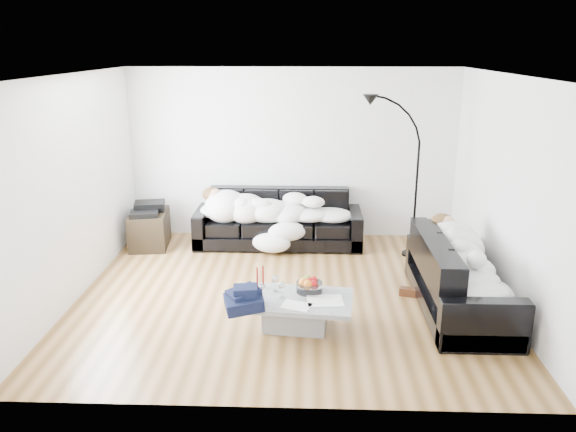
{
  "coord_description": "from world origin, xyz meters",
  "views": [
    {
      "loc": [
        0.24,
        -6.27,
        2.91
      ],
      "look_at": [
        0.0,
        0.3,
        0.9
      ],
      "focal_mm": 35.0,
      "sensor_mm": 36.0,
      "label": 1
    }
  ],
  "objects_px": {
    "candle_right": "(263,277)",
    "stereo": "(148,208)",
    "sofa_right": "(460,275)",
    "candle_left": "(257,278)",
    "fruit_bowl": "(309,284)",
    "coffee_table": "(295,313)",
    "shoes": "(417,290)",
    "sleeper_back": "(278,205)",
    "wine_glass_b": "(262,291)",
    "wine_glass_a": "(275,284)",
    "floor_lamp": "(416,187)",
    "sofa_back": "(278,219)",
    "av_cabinet": "(150,229)",
    "wine_glass_c": "(282,290)",
    "sleeper_right": "(462,257)"
  },
  "relations": [
    {
      "from": "candle_right",
      "to": "stereo",
      "type": "bearing_deg",
      "value": 130.27
    },
    {
      "from": "sleeper_right",
      "to": "candle_left",
      "type": "height_order",
      "value": "sleeper_right"
    },
    {
      "from": "wine_glass_a",
      "to": "floor_lamp",
      "type": "xyz_separation_m",
      "value": [
        1.86,
        2.1,
        0.56
      ]
    },
    {
      "from": "sleeper_back",
      "to": "candle_right",
      "type": "height_order",
      "value": "sleeper_back"
    },
    {
      "from": "sleeper_back",
      "to": "wine_glass_b",
      "type": "xyz_separation_m",
      "value": [
        -0.04,
        -2.59,
        -0.2
      ]
    },
    {
      "from": "sleeper_right",
      "to": "candle_left",
      "type": "bearing_deg",
      "value": 97.9
    },
    {
      "from": "fruit_bowl",
      "to": "wine_glass_c",
      "type": "height_order",
      "value": "wine_glass_c"
    },
    {
      "from": "sleeper_right",
      "to": "coffee_table",
      "type": "distance_m",
      "value": 1.99
    },
    {
      "from": "fruit_bowl",
      "to": "shoes",
      "type": "bearing_deg",
      "value": 29.62
    },
    {
      "from": "wine_glass_c",
      "to": "av_cabinet",
      "type": "relative_size",
      "value": 0.24
    },
    {
      "from": "shoes",
      "to": "av_cabinet",
      "type": "bearing_deg",
      "value": -173.81
    },
    {
      "from": "wine_glass_b",
      "to": "sleeper_right",
      "type": "bearing_deg",
      "value": 13.82
    },
    {
      "from": "sofa_back",
      "to": "sofa_right",
      "type": "distance_m",
      "value": 3.02
    },
    {
      "from": "coffee_table",
      "to": "candle_right",
      "type": "relative_size",
      "value": 4.83
    },
    {
      "from": "wine_glass_a",
      "to": "stereo",
      "type": "distance_m",
      "value": 3.1
    },
    {
      "from": "coffee_table",
      "to": "shoes",
      "type": "bearing_deg",
      "value": 32.01
    },
    {
      "from": "wine_glass_b",
      "to": "av_cabinet",
      "type": "height_order",
      "value": "av_cabinet"
    },
    {
      "from": "wine_glass_b",
      "to": "av_cabinet",
      "type": "relative_size",
      "value": 0.2
    },
    {
      "from": "stereo",
      "to": "wine_glass_a",
      "type": "bearing_deg",
      "value": -61.02
    },
    {
      "from": "fruit_bowl",
      "to": "candle_right",
      "type": "relative_size",
      "value": 1.14
    },
    {
      "from": "coffee_table",
      "to": "wine_glass_b",
      "type": "distance_m",
      "value": 0.44
    },
    {
      "from": "candle_right",
      "to": "stereo",
      "type": "height_order",
      "value": "stereo"
    },
    {
      "from": "coffee_table",
      "to": "shoes",
      "type": "distance_m",
      "value": 1.73
    },
    {
      "from": "fruit_bowl",
      "to": "stereo",
      "type": "xyz_separation_m",
      "value": [
        -2.39,
        2.32,
        0.16
      ]
    },
    {
      "from": "shoes",
      "to": "floor_lamp",
      "type": "bearing_deg",
      "value": 111.86
    },
    {
      "from": "candle_right",
      "to": "sofa_right",
      "type": "bearing_deg",
      "value": 7.01
    },
    {
      "from": "wine_glass_a",
      "to": "sofa_back",
      "type": "bearing_deg",
      "value": 92.29
    },
    {
      "from": "av_cabinet",
      "to": "floor_lamp",
      "type": "relative_size",
      "value": 0.38
    },
    {
      "from": "sofa_right",
      "to": "sleeper_back",
      "type": "relative_size",
      "value": 0.98
    },
    {
      "from": "sofa_right",
      "to": "wine_glass_b",
      "type": "distance_m",
      "value": 2.28
    },
    {
      "from": "candle_right",
      "to": "wine_glass_b",
      "type": "bearing_deg",
      "value": -88.66
    },
    {
      "from": "coffee_table",
      "to": "sleeper_back",
      "type": "bearing_deg",
      "value": 97.05
    },
    {
      "from": "wine_glass_c",
      "to": "stereo",
      "type": "height_order",
      "value": "stereo"
    },
    {
      "from": "sleeper_back",
      "to": "wine_glass_a",
      "type": "distance_m",
      "value": 2.44
    },
    {
      "from": "fruit_bowl",
      "to": "candle_left",
      "type": "relative_size",
      "value": 1.15
    },
    {
      "from": "sofa_back",
      "to": "coffee_table",
      "type": "bearing_deg",
      "value": -83.08
    },
    {
      "from": "sleeper_back",
      "to": "wine_glass_b",
      "type": "height_order",
      "value": "sleeper_back"
    },
    {
      "from": "candle_right",
      "to": "sofa_back",
      "type": "bearing_deg",
      "value": 88.99
    },
    {
      "from": "wine_glass_b",
      "to": "candle_left",
      "type": "relative_size",
      "value": 0.63
    },
    {
      "from": "sofa_right",
      "to": "sleeper_right",
      "type": "height_order",
      "value": "sleeper_right"
    },
    {
      "from": "wine_glass_b",
      "to": "candle_left",
      "type": "xyz_separation_m",
      "value": [
        -0.07,
        0.23,
        0.05
      ]
    },
    {
      "from": "stereo",
      "to": "coffee_table",
      "type": "bearing_deg",
      "value": -59.88
    },
    {
      "from": "fruit_bowl",
      "to": "sofa_right",
      "type": "bearing_deg",
      "value": 12.16
    },
    {
      "from": "candle_left",
      "to": "shoes",
      "type": "distance_m",
      "value": 2.05
    },
    {
      "from": "sleeper_back",
      "to": "floor_lamp",
      "type": "distance_m",
      "value": 2.02
    },
    {
      "from": "sofa_right",
      "to": "candle_left",
      "type": "relative_size",
      "value": 8.31
    },
    {
      "from": "wine_glass_a",
      "to": "wine_glass_b",
      "type": "bearing_deg",
      "value": -129.64
    },
    {
      "from": "wine_glass_a",
      "to": "stereo",
      "type": "relative_size",
      "value": 0.41
    },
    {
      "from": "av_cabinet",
      "to": "stereo",
      "type": "height_order",
      "value": "stereo"
    },
    {
      "from": "coffee_table",
      "to": "wine_glass_a",
      "type": "distance_m",
      "value": 0.38
    }
  ]
}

